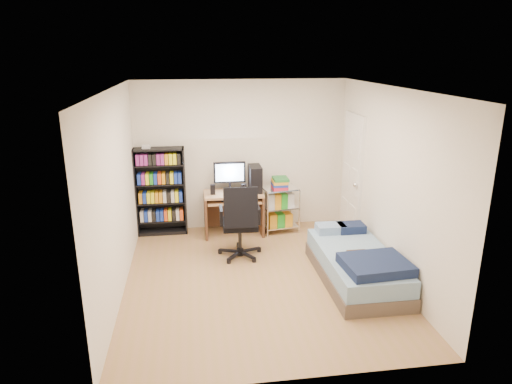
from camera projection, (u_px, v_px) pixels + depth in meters
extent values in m
cube|color=#A27851|center=(259.00, 280.00, 6.13)|extent=(3.50, 4.00, 0.04)
cube|color=white|center=(259.00, 87.00, 5.38)|extent=(3.50, 4.00, 0.04)
cube|color=white|center=(241.00, 155.00, 7.67)|extent=(3.50, 0.04, 2.50)
cube|color=white|center=(294.00, 258.00, 3.85)|extent=(3.50, 0.04, 2.50)
cube|color=white|center=(114.00, 196.00, 5.52)|extent=(0.04, 4.00, 2.50)
cube|color=white|center=(392.00, 184.00, 6.00)|extent=(0.04, 4.00, 2.50)
cube|color=black|center=(161.00, 192.00, 7.47)|extent=(0.81, 0.27, 1.45)
cube|color=black|center=(163.00, 220.00, 7.61)|extent=(0.76, 0.25, 0.02)
cube|color=#DA4D1D|center=(162.00, 214.00, 7.58)|extent=(0.71, 0.22, 0.17)
cube|color=black|center=(161.00, 202.00, 7.52)|extent=(0.76, 0.25, 0.02)
cube|color=#1835AB|center=(161.00, 196.00, 7.48)|extent=(0.71, 0.22, 0.17)
cube|color=black|center=(160.00, 184.00, 7.43)|extent=(0.76, 0.25, 0.02)
cube|color=yellow|center=(160.00, 178.00, 7.39)|extent=(0.71, 0.22, 0.17)
cube|color=black|center=(159.00, 165.00, 7.34)|extent=(0.76, 0.25, 0.02)
cube|color=#239520|center=(159.00, 159.00, 7.30)|extent=(0.71, 0.22, 0.17)
cube|color=silver|center=(146.00, 147.00, 7.22)|extent=(0.13, 0.11, 0.06)
cube|color=tan|center=(233.00, 194.00, 7.44)|extent=(0.96, 0.53, 0.04)
cube|color=#3B2D20|center=(206.00, 216.00, 7.48)|extent=(0.04, 0.53, 0.68)
cube|color=#3B2D20|center=(261.00, 213.00, 7.61)|extent=(0.04, 0.53, 0.68)
cube|color=#3B2D20|center=(232.00, 208.00, 7.77)|extent=(0.92, 0.03, 0.62)
cube|color=tan|center=(234.00, 201.00, 7.40)|extent=(0.86, 0.43, 0.02)
cube|color=black|center=(234.00, 200.00, 7.37)|extent=(0.42, 0.14, 0.02)
cube|color=black|center=(230.00, 172.00, 7.43)|extent=(0.52, 0.05, 0.35)
cube|color=#CCE5FF|center=(230.00, 173.00, 7.41)|extent=(0.46, 0.01, 0.29)
cube|color=black|center=(255.00, 178.00, 7.47)|extent=(0.19, 0.40, 0.42)
cube|color=black|center=(213.00, 189.00, 7.32)|extent=(0.08, 0.08, 0.16)
cube|color=black|center=(244.00, 189.00, 7.34)|extent=(0.08, 0.08, 0.16)
cylinder|color=black|center=(240.00, 238.00, 6.74)|extent=(0.05, 0.05, 0.40)
cube|color=black|center=(240.00, 224.00, 6.68)|extent=(0.52, 0.52, 0.08)
cube|color=black|center=(241.00, 208.00, 6.36)|extent=(0.48, 0.17, 0.58)
cube|color=black|center=(221.00, 215.00, 6.61)|extent=(0.05, 0.31, 0.23)
cube|color=black|center=(258.00, 214.00, 6.67)|extent=(0.05, 0.31, 0.23)
cylinder|color=white|center=(268.00, 215.00, 7.39)|extent=(0.03, 0.03, 0.77)
cylinder|color=white|center=(300.00, 212.00, 7.55)|extent=(0.03, 0.03, 0.77)
cylinder|color=white|center=(260.00, 207.00, 7.75)|extent=(0.03, 0.03, 0.77)
cylinder|color=white|center=(291.00, 204.00, 7.91)|extent=(0.03, 0.03, 0.77)
cube|color=white|center=(279.00, 225.00, 7.73)|extent=(0.61, 0.48, 0.02)
cube|color=white|center=(280.00, 206.00, 7.63)|extent=(0.61, 0.48, 0.02)
cube|color=white|center=(280.00, 188.00, 7.54)|extent=(0.61, 0.48, 0.02)
cube|color=#B61A2E|center=(280.00, 183.00, 7.51)|extent=(0.29, 0.34, 0.18)
cube|color=brown|center=(356.00, 273.00, 6.07)|extent=(0.91, 1.82, 0.18)
cube|color=#7DA0BB|center=(356.00, 260.00, 6.01)|extent=(0.87, 1.78, 0.22)
cube|color=#141E3F|center=(376.00, 265.00, 5.49)|extent=(0.82, 0.69, 0.13)
cube|color=#A6C9EB|center=(331.00, 228.00, 6.63)|extent=(0.41, 0.27, 0.12)
cube|color=#141E3F|center=(351.00, 228.00, 6.65)|extent=(0.38, 0.27, 0.12)
cube|color=#432915|center=(358.00, 253.00, 5.93)|extent=(0.25, 0.20, 0.01)
cube|color=white|center=(352.00, 176.00, 7.34)|extent=(0.05, 0.80, 2.00)
sphere|color=silver|center=(356.00, 185.00, 7.05)|extent=(0.08, 0.08, 0.08)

